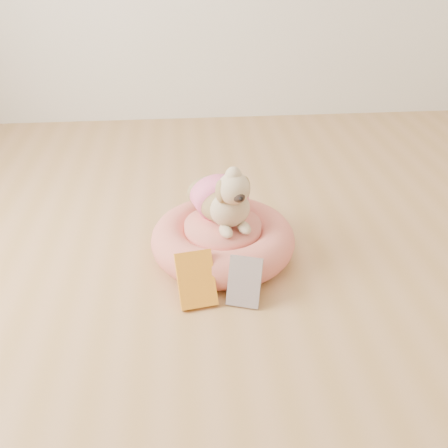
{
  "coord_description": "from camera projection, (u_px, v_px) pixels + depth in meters",
  "views": [
    {
      "loc": [
        -0.27,
        -1.11,
        1.15
      ],
      "look_at": [
        -0.12,
        0.51,
        0.17
      ],
      "focal_mm": 40.0,
      "sensor_mm": 36.0,
      "label": 1
    }
  ],
  "objects": [
    {
      "name": "floor",
      "position": [
        277.0,
        354.0,
        1.55
      ],
      "size": [
        4.5,
        4.5,
        0.0
      ],
      "primitive_type": "plane",
      "color": "#B4844B",
      "rests_on": "ground"
    },
    {
      "name": "pet_bed",
      "position": [
        223.0,
        240.0,
        1.99
      ],
      "size": [
        0.57,
        0.57,
        0.15
      ],
      "color": "#DE7557",
      "rests_on": "floor"
    },
    {
      "name": "dog",
      "position": [
        223.0,
        188.0,
        1.91
      ],
      "size": [
        0.35,
        0.43,
        0.27
      ],
      "primitive_type": null,
      "rotation": [
        0.0,
        0.0,
        0.29
      ],
      "color": "brown",
      "rests_on": "pet_bed"
    },
    {
      "name": "book_yellow",
      "position": [
        196.0,
        279.0,
        1.74
      ],
      "size": [
        0.15,
        0.15,
        0.18
      ],
      "primitive_type": "cube",
      "rotation": [
        -0.58,
        0.0,
        0.17
      ],
      "color": "yellow",
      "rests_on": "floor"
    },
    {
      "name": "book_white",
      "position": [
        244.0,
        282.0,
        1.73
      ],
      "size": [
        0.14,
        0.12,
        0.17
      ],
      "primitive_type": "cube",
      "rotation": [
        -0.44,
        0.0,
        -0.32
      ],
      "color": "white",
      "rests_on": "floor"
    }
  ]
}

